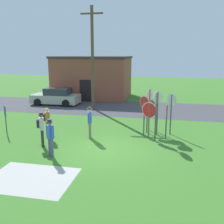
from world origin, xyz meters
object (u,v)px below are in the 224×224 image
object	(u,v)px
person_with_sunhat	(41,127)
person_in_dark_shirt	(47,121)
utility_pole	(92,57)
stop_sign_rear_right	(171,107)
parked_car_on_street	(56,97)
stop_sign_far_back	(157,106)
stop_sign_rear_left	(167,115)
stop_sign_leaning_right	(149,114)
stop_sign_leaning_left	(149,103)
stop_sign_nearest	(158,106)
stop_sign_center_cluster	(147,111)
person_on_left	(90,121)
person_near_signs	(50,136)
info_panel_leftmost	(5,114)
stop_sign_low_front	(156,107)
stop_sign_tallest	(144,109)

from	to	relation	value
person_with_sunhat	person_in_dark_shirt	distance (m)	1.31
utility_pole	stop_sign_rear_right	size ratio (longest dim) A/B	3.44
parked_car_on_street	stop_sign_far_back	distance (m)	11.86
stop_sign_rear_right	stop_sign_rear_left	xyz separation A→B (m)	(-0.25, -0.80, -0.32)
stop_sign_rear_left	stop_sign_leaning_right	world-z (taller)	stop_sign_leaning_right
stop_sign_leaning_left	stop_sign_rear_left	bearing A→B (deg)	-52.06
stop_sign_rear_right	stop_sign_leaning_right	size ratio (longest dim) A/B	1.19
utility_pole	stop_sign_leaning_right	size ratio (longest dim) A/B	4.09
stop_sign_nearest	stop_sign_center_cluster	size ratio (longest dim) A/B	1.21
stop_sign_center_cluster	person_on_left	world-z (taller)	stop_sign_center_cluster
stop_sign_rear_right	person_with_sunhat	world-z (taller)	stop_sign_rear_right
utility_pole	person_with_sunhat	bearing A→B (deg)	-90.80
stop_sign_leaning_right	person_on_left	xyz separation A→B (m)	(-3.14, -0.70, -0.38)
parked_car_on_street	stop_sign_center_cluster	bearing A→B (deg)	-38.67
parked_car_on_street	stop_sign_leaning_left	bearing A→B (deg)	-36.29
stop_sign_rear_right	stop_sign_center_cluster	size ratio (longest dim) A/B	1.23
parked_car_on_street	person_on_left	bearing A→B (deg)	-56.24
person_on_left	person_near_signs	xyz separation A→B (m)	(-0.99, -2.83, 0.00)
stop_sign_rear_right	stop_sign_leaning_left	bearing A→B (deg)	158.16
parked_car_on_street	info_panel_leftmost	bearing A→B (deg)	-85.65
stop_sign_low_front	stop_sign_far_back	bearing A→B (deg)	87.28
stop_sign_low_front	info_panel_leftmost	world-z (taller)	stop_sign_low_front
stop_sign_leaning_right	person_with_sunhat	size ratio (longest dim) A/B	1.15
stop_sign_nearest	person_on_left	distance (m)	4.05
stop_sign_center_cluster	stop_sign_leaning_left	size ratio (longest dim) A/B	0.76
stop_sign_far_back	person_with_sunhat	xyz separation A→B (m)	(-5.55, -2.97, -0.69)
stop_sign_rear_right	stop_sign_leaning_right	distance (m)	1.52
utility_pole	stop_sign_center_cluster	xyz separation A→B (m)	(4.85, -5.69, -2.98)
stop_sign_nearest	stop_sign_center_cluster	xyz separation A→B (m)	(-0.57, -0.25, -0.26)
stop_sign_tallest	utility_pole	bearing A→B (deg)	127.14
info_panel_leftmost	stop_sign_far_back	bearing A→B (deg)	8.84
stop_sign_center_cluster	stop_sign_tallest	xyz separation A→B (m)	(-0.14, -0.54, 0.24)
stop_sign_center_cluster	person_in_dark_shirt	world-z (taller)	stop_sign_center_cluster
person_near_signs	person_with_sunhat	bearing A→B (deg)	131.47
stop_sign_rear_left	stop_sign_leaning_right	xyz separation A→B (m)	(-0.94, -0.11, 0.06)
stop_sign_tallest	stop_sign_leaning_right	xyz separation A→B (m)	(0.29, -0.36, -0.17)
stop_sign_far_back	person_in_dark_shirt	bearing A→B (deg)	-163.79
stop_sign_rear_left	person_near_signs	xyz separation A→B (m)	(-5.07, -3.64, -0.31)
stop_sign_rear_left	person_on_left	bearing A→B (deg)	-168.74
person_on_left	parked_car_on_street	bearing A→B (deg)	123.76
stop_sign_tallest	stop_sign_leaning_right	size ratio (longest dim) A/B	1.14
stop_sign_far_back	stop_sign_leaning_right	size ratio (longest dim) A/B	1.27
stop_sign_tallest	stop_sign_leaning_left	size ratio (longest dim) A/B	0.89
stop_sign_rear_right	stop_sign_center_cluster	world-z (taller)	stop_sign_rear_right
stop_sign_leaning_left	person_on_left	bearing A→B (deg)	-145.33
stop_sign_center_cluster	stop_sign_far_back	bearing A→B (deg)	-29.35
stop_sign_leaning_right	person_in_dark_shirt	world-z (taller)	stop_sign_leaning_right
stop_sign_low_front	person_in_dark_shirt	world-z (taller)	stop_sign_low_front
stop_sign_nearest	stop_sign_rear_left	bearing A→B (deg)	-63.14
stop_sign_center_cluster	info_panel_leftmost	world-z (taller)	stop_sign_center_cluster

